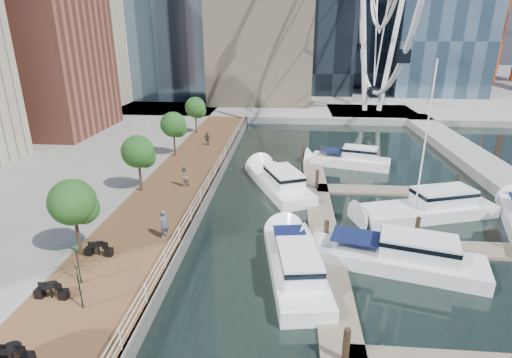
% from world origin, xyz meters
% --- Properties ---
extents(ground, '(520.00, 520.00, 0.00)m').
position_xyz_m(ground, '(0.00, 0.00, 0.00)').
color(ground, black).
rests_on(ground, ground).
extents(boardwalk, '(6.00, 60.00, 1.00)m').
position_xyz_m(boardwalk, '(-9.00, 15.00, 0.50)').
color(boardwalk, brown).
rests_on(boardwalk, ground).
extents(seawall, '(0.25, 60.00, 1.00)m').
position_xyz_m(seawall, '(-6.00, 15.00, 0.50)').
color(seawall, '#595954').
rests_on(seawall, ground).
extents(land_far, '(200.00, 114.00, 1.00)m').
position_xyz_m(land_far, '(0.00, 102.00, 0.50)').
color(land_far, gray).
rests_on(land_far, ground).
extents(breakwater, '(4.00, 60.00, 1.00)m').
position_xyz_m(breakwater, '(20.00, 20.00, 0.50)').
color(breakwater, gray).
rests_on(breakwater, ground).
extents(pier, '(14.00, 12.00, 1.00)m').
position_xyz_m(pier, '(14.00, 52.00, 0.50)').
color(pier, gray).
rests_on(pier, ground).
extents(railing, '(0.10, 60.00, 1.05)m').
position_xyz_m(railing, '(-6.10, 15.00, 1.52)').
color(railing, white).
rests_on(railing, boardwalk).
extents(floating_docks, '(16.00, 34.00, 2.60)m').
position_xyz_m(floating_docks, '(7.97, 9.98, 0.49)').
color(floating_docks, '#6D6051').
rests_on(floating_docks, ground).
extents(street_trees, '(2.60, 42.60, 4.60)m').
position_xyz_m(street_trees, '(-11.40, 14.00, 4.29)').
color(street_trees, '#3F2B1C').
rests_on(street_trees, ground).
extents(cafe_tables, '(2.50, 13.70, 0.74)m').
position_xyz_m(cafe_tables, '(-10.40, -2.00, 1.37)').
color(cafe_tables, black).
rests_on(cafe_tables, ground).
extents(yacht_foreground, '(11.43, 5.75, 2.15)m').
position_xyz_m(yacht_foreground, '(6.84, 5.89, 0.00)').
color(yacht_foreground, silver).
rests_on(yacht_foreground, ground).
extents(pedestrian_near, '(0.74, 0.79, 1.81)m').
position_xyz_m(pedestrian_near, '(-7.14, 6.44, 1.90)').
color(pedestrian_near, '#53586E').
rests_on(pedestrian_near, boardwalk).
extents(pedestrian_mid, '(0.94, 1.05, 1.79)m').
position_xyz_m(pedestrian_mid, '(-8.16, 15.18, 1.90)').
color(pedestrian_mid, '#876D5D').
rests_on(pedestrian_mid, boardwalk).
extents(pedestrian_far, '(0.94, 0.56, 1.51)m').
position_xyz_m(pedestrian_far, '(-8.84, 28.41, 1.75)').
color(pedestrian_far, '#31353E').
rests_on(pedestrian_far, boardwalk).
extents(moored_yachts, '(24.04, 35.27, 11.50)m').
position_xyz_m(moored_yachts, '(9.05, 12.41, 0.00)').
color(moored_yachts, silver).
rests_on(moored_yachts, ground).
extents(cafe_seating, '(4.98, 10.38, 2.36)m').
position_xyz_m(cafe_seating, '(-9.87, -1.43, 2.15)').
color(cafe_seating, '#103E22').
rests_on(cafe_seating, ground).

